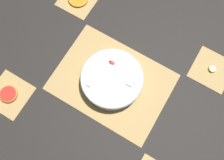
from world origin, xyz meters
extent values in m
plane|color=black|center=(0.00, 0.00, 0.00)|extent=(6.00, 6.00, 0.00)
cube|color=tan|center=(0.00, 0.00, 0.00)|extent=(0.48, 0.35, 0.01)
cube|color=#4C381E|center=(-0.16, 0.00, 0.00)|extent=(0.01, 0.35, 0.00)
cube|color=#4C381E|center=(-0.08, 0.00, 0.00)|extent=(0.01, 0.35, 0.00)
cube|color=#4C381E|center=(0.00, 0.00, 0.00)|extent=(0.01, 0.35, 0.00)
cube|color=#4C381E|center=(0.08, 0.00, 0.00)|extent=(0.01, 0.35, 0.00)
cube|color=#4C381E|center=(0.16, 0.00, 0.00)|extent=(0.01, 0.35, 0.00)
cube|color=tan|center=(-0.35, -0.27, 0.00)|extent=(0.17, 0.17, 0.01)
cube|color=#4C381E|center=(-0.39, -0.27, 0.00)|extent=(0.00, 0.16, 0.00)
cube|color=#4C381E|center=(-0.35, -0.27, 0.00)|extent=(0.00, 0.16, 0.00)
cube|color=#4C381E|center=(-0.31, -0.27, 0.00)|extent=(0.00, 0.16, 0.00)
cube|color=#4C381E|center=(0.31, -0.27, 0.00)|extent=(0.00, 0.16, 0.00)
cube|color=tan|center=(0.35, 0.27, 0.00)|extent=(0.17, 0.17, 0.01)
cube|color=#4C381E|center=(0.31, 0.27, 0.00)|extent=(0.00, 0.16, 0.00)
cube|color=#4C381E|center=(0.35, 0.27, 0.00)|extent=(0.00, 0.16, 0.00)
cube|color=#4C381E|center=(0.39, 0.27, 0.00)|extent=(0.00, 0.16, 0.00)
cylinder|color=silver|center=(0.00, 0.00, 0.04)|extent=(0.25, 0.25, 0.06)
torus|color=silver|center=(0.00, 0.00, 0.06)|extent=(0.26, 0.26, 0.01)
cylinder|color=#F4EABC|center=(0.05, 0.05, 0.03)|extent=(0.03, 0.03, 0.01)
cylinder|color=#F4EABC|center=(0.07, -0.03, 0.06)|extent=(0.03, 0.03, 0.01)
cylinder|color=#F4EABC|center=(-0.08, 0.00, 0.04)|extent=(0.03, 0.03, 0.01)
cylinder|color=#F4EABC|center=(-0.01, -0.07, 0.05)|extent=(0.03, 0.03, 0.01)
cylinder|color=#F4EABC|center=(0.02, 0.00, 0.05)|extent=(0.03, 0.03, 0.01)
cylinder|color=#F4EABC|center=(-0.09, 0.04, 0.03)|extent=(0.03, 0.03, 0.01)
cylinder|color=#F4EABC|center=(-0.02, -0.04, 0.05)|extent=(0.03, 0.03, 0.01)
cylinder|color=#F4EABC|center=(-0.04, -0.02, 0.06)|extent=(0.03, 0.03, 0.01)
cylinder|color=#F4EABC|center=(0.07, 0.01, 0.06)|extent=(0.03, 0.03, 0.01)
cylinder|color=#F4EABC|center=(-0.05, -0.09, 0.02)|extent=(0.03, 0.03, 0.01)
cylinder|color=#F4EABC|center=(0.01, 0.05, 0.06)|extent=(0.03, 0.03, 0.01)
cube|color=#EFEACC|center=(0.01, -0.02, 0.02)|extent=(0.02, 0.02, 0.02)
cube|color=#EFEACC|center=(-0.07, -0.02, 0.06)|extent=(0.03, 0.03, 0.03)
cube|color=#EFEACC|center=(0.05, -0.05, 0.03)|extent=(0.03, 0.03, 0.03)
cube|color=#EFEACC|center=(0.06, 0.01, 0.03)|extent=(0.02, 0.02, 0.02)
cube|color=#EFEACC|center=(0.06, 0.07, 0.06)|extent=(0.02, 0.02, 0.02)
cube|color=#EFEACC|center=(0.09, 0.00, 0.04)|extent=(0.03, 0.03, 0.03)
cube|color=#EFEACC|center=(-0.03, 0.07, 0.04)|extent=(0.02, 0.02, 0.02)
cube|color=#EFEACC|center=(-0.04, 0.00, 0.03)|extent=(0.03, 0.03, 0.03)
ellipsoid|color=orange|center=(-0.04, -0.06, 0.05)|extent=(0.03, 0.01, 0.01)
ellipsoid|color=red|center=(0.03, -0.05, 0.06)|extent=(0.03, 0.02, 0.01)
ellipsoid|color=orange|center=(-0.06, 0.08, 0.06)|extent=(0.03, 0.02, 0.01)
ellipsoid|color=red|center=(-0.03, -0.06, 0.03)|extent=(0.03, 0.02, 0.01)
ellipsoid|color=orange|center=(0.04, -0.09, 0.03)|extent=(0.03, 0.02, 0.01)
ellipsoid|color=orange|center=(-0.08, -0.01, 0.02)|extent=(0.03, 0.02, 0.01)
ellipsoid|color=orange|center=(-0.09, -0.03, 0.04)|extent=(0.03, 0.02, 0.01)
ellipsoid|color=orange|center=(0.03, 0.08, 0.02)|extent=(0.03, 0.01, 0.01)
cylinder|color=#F4EABC|center=(-0.35, -0.27, 0.01)|extent=(0.03, 0.03, 0.01)
torus|color=yellow|center=(-0.35, -0.27, 0.01)|extent=(0.03, 0.03, 0.01)
cylinder|color=red|center=(0.35, 0.27, 0.01)|extent=(0.07, 0.07, 0.01)
torus|color=orange|center=(0.35, 0.27, 0.01)|extent=(0.08, 0.08, 0.01)
camera|label=1|loc=(-0.16, 0.27, 1.08)|focal=42.00mm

